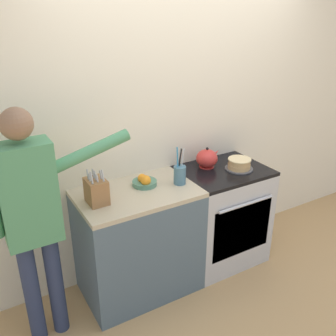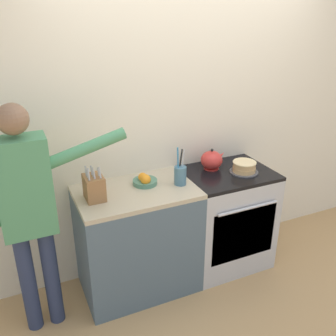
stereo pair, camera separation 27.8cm
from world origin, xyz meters
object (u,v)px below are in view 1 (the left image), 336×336
at_px(stove_range, 221,215).
at_px(knife_block, 96,191).
at_px(tea_kettle, 207,158).
at_px(layer_cake, 239,164).
at_px(person_baker, 33,212).
at_px(utensil_crock, 180,174).
at_px(fruit_bowl, 144,182).

distance_m(stove_range, knife_block, 1.27).
bearing_deg(tea_kettle, layer_cake, -41.21).
distance_m(stove_range, person_baker, 1.70).
relative_size(tea_kettle, knife_block, 0.86).
xyz_separation_m(stove_range, tea_kettle, (-0.10, 0.12, 0.53)).
xyz_separation_m(stove_range, layer_cake, (0.11, -0.06, 0.50)).
relative_size(tea_kettle, utensil_crock, 0.75).
height_order(knife_block, utensil_crock, utensil_crock).
height_order(stove_range, layer_cake, layer_cake).
height_order(layer_cake, tea_kettle, tea_kettle).
bearing_deg(layer_cake, person_baker, -178.64).
bearing_deg(tea_kettle, fruit_bowl, -174.94).
xyz_separation_m(tea_kettle, fruit_bowl, (-0.64, -0.06, -0.04)).
xyz_separation_m(stove_range, knife_block, (-1.15, -0.01, 0.55)).
distance_m(tea_kettle, fruit_bowl, 0.64).
bearing_deg(utensil_crock, person_baker, -176.95).
height_order(stove_range, utensil_crock, utensil_crock).
bearing_deg(knife_block, person_baker, -168.34).
bearing_deg(layer_cake, stove_range, 151.76).
relative_size(utensil_crock, fruit_bowl, 1.60).
distance_m(stove_range, tea_kettle, 0.55).
relative_size(tea_kettle, person_baker, 0.14).
height_order(layer_cake, person_baker, person_baker).
bearing_deg(layer_cake, knife_block, 177.58).
relative_size(knife_block, utensil_crock, 0.86).
bearing_deg(knife_block, tea_kettle, 6.99).
height_order(layer_cake, fruit_bowl, fruit_bowl).
bearing_deg(stove_range, layer_cake, -28.24).
distance_m(stove_range, utensil_crock, 0.72).
xyz_separation_m(tea_kettle, person_baker, (-1.51, -0.22, 0.02)).
relative_size(tea_kettle, fruit_bowl, 1.19).
height_order(layer_cake, utensil_crock, utensil_crock).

